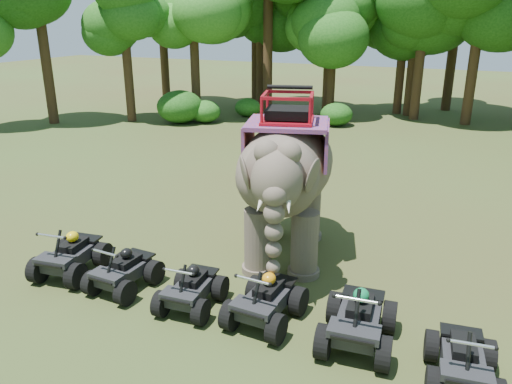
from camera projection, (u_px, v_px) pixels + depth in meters
The scene contains 23 objects.
ground at pixel (236, 282), 11.99m from camera, with size 110.00×110.00×0.00m, color #47381E.
elephant at pixel (286, 176), 12.68m from camera, with size 2.28×5.19×4.36m, color brown, non-canonical shape.
atv_0 at pixel (70, 250), 12.16m from camera, with size 1.29×1.76×1.31m, color black, non-canonical shape.
atv_1 at pixel (123, 265), 11.51m from camera, with size 1.17×1.61×1.19m, color black, non-canonical shape.
atv_2 at pixel (191, 283), 10.77m from camera, with size 1.15×1.57×1.16m, color black, non-canonical shape.
atv_3 at pixel (266, 294), 10.25m from camera, with size 1.27×1.74×1.29m, color black, non-canonical shape.
atv_4 at pixel (359, 313), 9.50m from camera, with size 1.36×1.87×1.38m, color black, non-canonical shape.
atv_5 at pixel (464, 354), 8.49m from camera, with size 1.20×1.64×1.22m, color black, non-canonical shape.
tree_0 at pixel (402, 49), 31.21m from camera, with size 5.63×5.63×8.05m, color #195114, non-canonical shape.
tree_1 at pixel (476, 43), 27.76m from camera, with size 6.41×6.41×9.15m, color #195114, non-canonical shape.
tree_25 at pixel (44, 44), 28.13m from camera, with size 6.30×6.30×8.99m, color #195114, non-canonical shape.
tree_26 at pixel (127, 55), 28.93m from camera, with size 5.42×5.42×7.75m, color #195114, non-canonical shape.
tree_27 at pixel (194, 48), 30.18m from camera, with size 5.82×5.82×8.31m, color #195114, non-canonical shape.
tree_28 at pixel (260, 46), 33.50m from camera, with size 5.69×5.69×8.13m, color #195114, non-canonical shape.
tree_29 at pixel (329, 51), 31.46m from camera, with size 5.48×5.48×7.83m, color #195114, non-canonical shape.
tree_30 at pixel (455, 31), 31.99m from camera, with size 7.17×7.17×10.24m, color #195114, non-canonical shape.
tree_32 at pixel (332, 58), 31.00m from camera, with size 4.98×4.98×7.11m, color #195114, non-canonical shape.
tree_33 at pixel (266, 43), 35.04m from camera, with size 5.88×5.88×8.40m, color #195114, non-canonical shape.
tree_38 at pixel (163, 38), 34.72m from camera, with size 6.40×6.40×9.14m, color #195114, non-canonical shape.
tree_39 at pixel (268, 31), 31.68m from camera, with size 7.14×7.14×10.20m, color #195114, non-canonical shape.
tree_40 at pixel (416, 30), 30.21m from camera, with size 7.27×7.27×10.38m, color #195114, non-canonical shape.
tree_41 at pixel (256, 31), 34.65m from camera, with size 6.98×6.98×9.97m, color #195114, non-canonical shape.
tree_42 at pixel (422, 42), 29.22m from camera, with size 6.39×6.39×9.12m, color #195114, non-canonical shape.
Camera 1 is at (4.73, -9.48, 6.05)m, focal length 35.00 mm.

